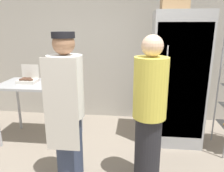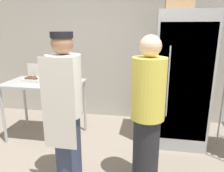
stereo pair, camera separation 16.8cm
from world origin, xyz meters
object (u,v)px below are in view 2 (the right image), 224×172
(blender_pitcher, at_px, (76,74))
(person_customer, at_px, (147,114))
(cardboard_storage_box, at_px, (179,2))
(person_baker, at_px, (66,110))
(binder_stack, at_px, (61,75))
(donut_box, at_px, (33,79))
(refrigerator, at_px, (181,81))

(blender_pitcher, height_order, person_customer, person_customer)
(cardboard_storage_box, height_order, person_baker, cardboard_storage_box)
(cardboard_storage_box, bearing_deg, blender_pitcher, -170.60)
(person_baker, bearing_deg, binder_stack, 114.82)
(binder_stack, distance_m, person_baker, 1.28)
(person_baker, bearing_deg, donut_box, 133.49)
(refrigerator, bearing_deg, person_baker, -138.70)
(refrigerator, xyz_separation_m, person_baker, (-1.34, -1.18, -0.10))
(donut_box, bearing_deg, refrigerator, 4.95)
(donut_box, height_order, binder_stack, donut_box)
(cardboard_storage_box, distance_m, person_baker, 2.15)
(blender_pitcher, relative_size, person_customer, 0.18)
(binder_stack, xyz_separation_m, cardboard_storage_box, (1.78, 0.12, 1.09))
(refrigerator, distance_m, donut_box, 2.29)
(blender_pitcher, bearing_deg, refrigerator, 5.43)
(binder_stack, bearing_deg, person_baker, -65.18)
(binder_stack, bearing_deg, refrigerator, 0.76)
(refrigerator, height_order, cardboard_storage_box, cardboard_storage_box)
(donut_box, xyz_separation_m, person_customer, (1.81, -0.87, -0.11))
(donut_box, distance_m, person_customer, 2.01)
(donut_box, bearing_deg, person_baker, -46.51)
(donut_box, height_order, person_customer, person_customer)
(binder_stack, relative_size, person_baker, 0.19)
(blender_pitcher, xyz_separation_m, binder_stack, (-0.30, 0.13, -0.06))
(person_baker, relative_size, person_customer, 1.02)
(person_customer, bearing_deg, refrigerator, 66.47)
(refrigerator, bearing_deg, person_customer, -113.53)
(binder_stack, relative_size, person_customer, 0.19)
(binder_stack, height_order, cardboard_storage_box, cardboard_storage_box)
(refrigerator, height_order, person_customer, refrigerator)
(blender_pitcher, bearing_deg, donut_box, -176.16)
(refrigerator, height_order, blender_pitcher, refrigerator)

